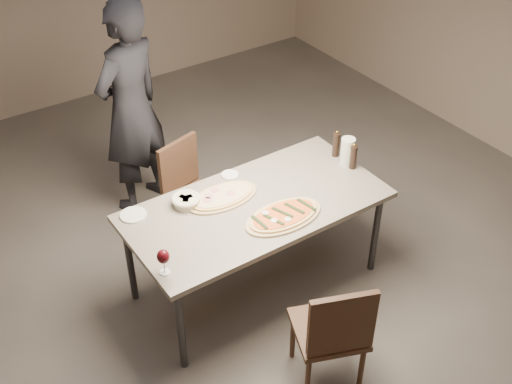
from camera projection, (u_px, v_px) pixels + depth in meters
room at (256, 122)px, 4.00m from camera, size 7.00×7.00×7.00m
dining_table at (256, 210)px, 4.42m from camera, size 1.80×0.90×0.75m
zucchini_pizza at (283, 216)px, 4.25m from camera, size 0.57×0.32×0.05m
ham_pizza at (223, 197)px, 4.42m from camera, size 0.53×0.29×0.04m
bread_basket at (186, 200)px, 4.35m from camera, size 0.20×0.20×0.07m
oil_dish at (230, 175)px, 4.65m from camera, size 0.12×0.12×0.01m
pepper_mill_left at (353, 157)px, 4.67m from camera, size 0.05×0.05×0.21m
pepper_mill_right at (336, 144)px, 4.80m from camera, size 0.06×0.06×0.22m
carafe at (347, 151)px, 4.71m from camera, size 0.10×0.10×0.22m
wine_glass at (163, 257)px, 3.77m from camera, size 0.08×0.08×0.18m
side_plate at (133, 215)px, 4.28m from camera, size 0.18×0.18×0.01m
chair_near at (334, 330)px, 3.82m from camera, size 0.54×0.54×0.89m
chair_far at (189, 187)px, 5.00m from camera, size 0.50×0.50×0.85m
diner at (131, 109)px, 5.10m from camera, size 0.78×0.66×1.83m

